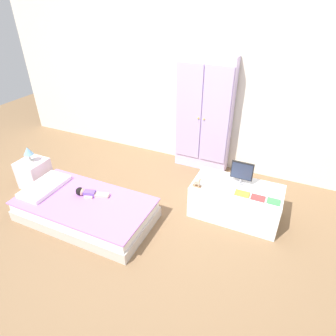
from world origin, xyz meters
The scene contains 14 objects.
ground_plane centered at (0.00, 0.00, -0.01)m, with size 10.00×10.00×0.02m, color brown.
back_wall centered at (0.00, 1.57, 1.35)m, with size 6.40×0.05×2.70m, color silver.
bed centered at (-0.66, -0.26, 0.13)m, with size 1.56×0.81×0.26m.
pillow centered at (-1.24, -0.26, 0.28)m, with size 0.32×0.57×0.05m, color white.
doll centered at (-0.70, -0.16, 0.29)m, with size 0.39×0.18×0.10m.
nightstand centered at (-1.71, 0.00, 0.19)m, with size 0.34×0.34×0.38m, color silver.
table_lamp centered at (-1.71, 0.00, 0.52)m, with size 0.12×0.12×0.20m.
wardrobe centered at (0.17, 1.42, 0.81)m, with size 0.77×0.24×1.62m.
tv_stand centered at (0.89, 0.52, 0.20)m, with size 1.00×0.52×0.40m, color white.
tv_monitor centered at (0.90, 0.60, 0.56)m, with size 0.25×0.10×0.27m.
rocking_horse_toy centered at (0.48, 0.34, 0.46)m, with size 0.10×0.04×0.12m.
book_orange centered at (0.97, 0.40, 0.41)m, with size 0.16×0.10×0.02m, color orange.
book_red centered at (1.14, 0.40, 0.41)m, with size 0.15×0.10×0.01m, color #CC3838.
book_green centered at (1.29, 0.40, 0.41)m, with size 0.13×0.10×0.02m, color #429E51.
Camera 1 is at (1.26, -2.17, 2.27)m, focal length 30.43 mm.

